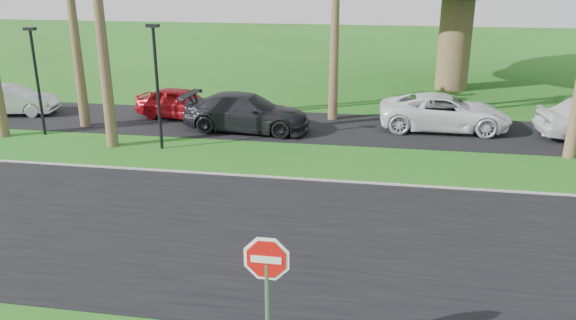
# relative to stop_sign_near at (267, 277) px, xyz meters

# --- Properties ---
(ground) EXTENTS (120.00, 120.00, 0.00)m
(ground) POSITION_rel_stop_sign_near_xyz_m (-0.50, 3.00, -1.77)
(ground) COLOR #265A16
(ground) RESTS_ON ground
(road) EXTENTS (120.00, 8.00, 0.02)m
(road) POSITION_rel_stop_sign_near_xyz_m (-0.50, 5.00, -1.76)
(road) COLOR black
(road) RESTS_ON ground
(parking_strip) EXTENTS (120.00, 5.00, 0.02)m
(parking_strip) POSITION_rel_stop_sign_near_xyz_m (-0.50, 15.50, -1.76)
(parking_strip) COLOR black
(parking_strip) RESTS_ON ground
(curb) EXTENTS (120.00, 0.12, 0.06)m
(curb) POSITION_rel_stop_sign_near_xyz_m (-0.50, 9.05, -1.74)
(curb) COLOR gray
(curb) RESTS_ON ground
(stop_sign_near) EXTENTS (1.05, 0.07, 2.62)m
(stop_sign_near) POSITION_rel_stop_sign_near_xyz_m (0.00, 0.00, 0.00)
(stop_sign_near) COLOR gray
(stop_sign_near) RESTS_ON ground
(streetlight_left) EXTENTS (0.45, 0.25, 4.34)m
(streetlight_left) POSITION_rel_stop_sign_near_xyz_m (-12.00, 12.50, 0.72)
(streetlight_left) COLOR black
(streetlight_left) RESTS_ON ground
(streetlight_right) EXTENTS (0.45, 0.25, 4.64)m
(streetlight_right) POSITION_rel_stop_sign_near_xyz_m (-6.50, 11.50, 0.88)
(streetlight_right) COLOR black
(streetlight_right) RESTS_ON ground
(car_silver) EXTENTS (4.26, 2.16, 1.34)m
(car_silver) POSITION_rel_stop_sign_near_xyz_m (-15.36, 15.28, -1.10)
(car_silver) COLOR #B5B7BC
(car_silver) RESTS_ON ground
(car_red) EXTENTS (4.35, 2.34, 1.41)m
(car_red) POSITION_rel_stop_sign_near_xyz_m (-7.32, 15.96, -1.07)
(car_red) COLOR #A50D16
(car_red) RESTS_ON ground
(car_dark) EXTENTS (5.45, 2.46, 1.55)m
(car_dark) POSITION_rel_stop_sign_near_xyz_m (-3.88, 14.47, -1.00)
(car_dark) COLOR black
(car_dark) RESTS_ON ground
(car_minivan) EXTENTS (5.42, 2.54, 1.50)m
(car_minivan) POSITION_rel_stop_sign_near_xyz_m (4.31, 15.99, -1.02)
(car_minivan) COLOR white
(car_minivan) RESTS_ON ground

